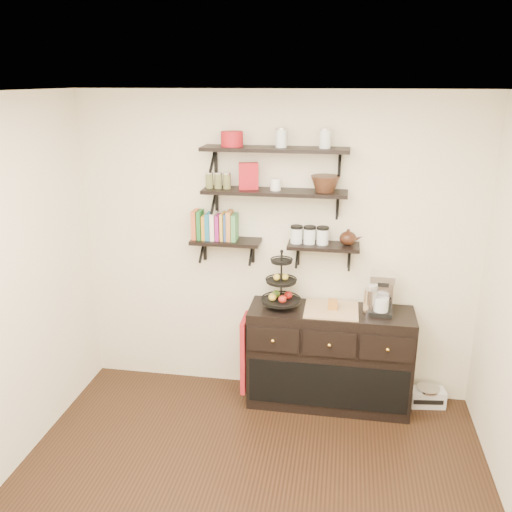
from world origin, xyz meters
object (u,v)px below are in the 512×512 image
Objects in this scene: sideboard at (329,357)px; coffee_maker at (381,294)px; radio at (427,397)px; fruit_stand at (281,288)px.

sideboard is 3.92× the size of coffee_maker.
coffee_maker is 1.09m from radio.
fruit_stand reaches higher than sideboard.
radio is (0.88, 0.09, -0.36)m from sideboard.
fruit_stand reaches higher than radio.
coffee_maker is at bearing 1.43° from fruit_stand.
fruit_stand is 1.64m from radio.
radio is (0.47, 0.07, -0.98)m from coffee_maker.
fruit_stand is at bearing 176.92° from radio.
sideboard is at bearing -172.36° from coffee_maker.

